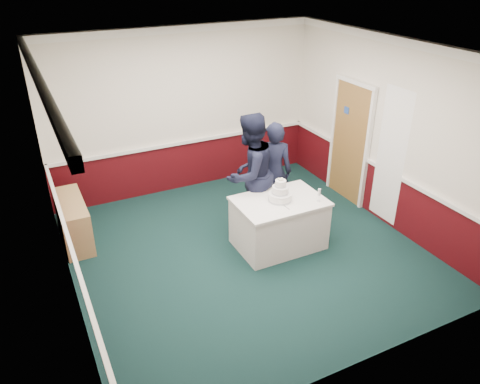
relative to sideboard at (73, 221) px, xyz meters
name	(u,v)px	position (x,y,z in m)	size (l,w,h in m)	color
ground	(246,251)	(2.28, -1.47, -0.35)	(5.00, 5.00, 0.00)	#122C2D
room_shell	(233,116)	(2.36, -0.85, 1.62)	(5.00, 5.00, 3.00)	silver
sideboard	(73,221)	(0.00, 0.00, 0.00)	(0.41, 1.20, 0.70)	tan
cake_table	(279,223)	(2.80, -1.53, 0.05)	(1.32, 0.92, 0.79)	white
wedding_cake	(280,194)	(2.80, -1.53, 0.55)	(0.35, 0.35, 0.36)	white
cake_knife	(285,206)	(2.77, -1.73, 0.44)	(0.01, 0.22, 0.01)	silver
champagne_flute	(319,193)	(3.30, -1.81, 0.58)	(0.05, 0.05, 0.21)	silver
person_man	(250,174)	(2.63, -0.88, 0.63)	(0.95, 0.74, 1.96)	black
person_woman	(273,172)	(3.14, -0.74, 0.51)	(0.63, 0.41, 1.71)	black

